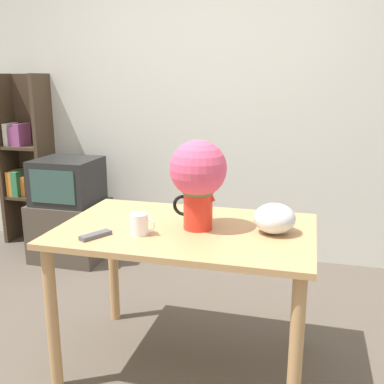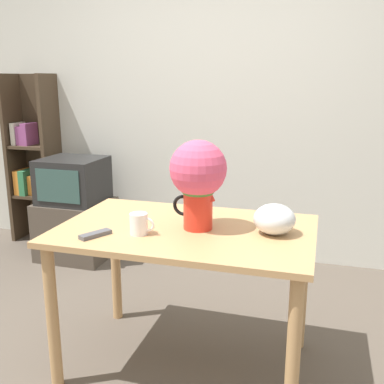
{
  "view_description": "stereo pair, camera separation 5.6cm",
  "coord_description": "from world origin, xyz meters",
  "px_view_note": "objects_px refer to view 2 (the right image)",
  "views": [
    {
      "loc": [
        0.82,
        -1.97,
        1.5
      ],
      "look_at": [
        0.26,
        0.1,
        0.96
      ],
      "focal_mm": 42.0,
      "sensor_mm": 36.0,
      "label": 1
    },
    {
      "loc": [
        0.87,
        -1.95,
        1.5
      ],
      "look_at": [
        0.26,
        0.1,
        0.96
      ],
      "focal_mm": 42.0,
      "sensor_mm": 36.0,
      "label": 2
    }
  ],
  "objects_px": {
    "flower_vase": "(198,176)",
    "coffee_mug": "(139,224)",
    "white_bowl": "(274,219)",
    "tv_set": "(73,180)"
  },
  "relations": [
    {
      "from": "flower_vase",
      "to": "coffee_mug",
      "type": "relative_size",
      "value": 3.61
    },
    {
      "from": "tv_set",
      "to": "white_bowl",
      "type": "bearing_deg",
      "value": -33.0
    },
    {
      "from": "flower_vase",
      "to": "tv_set",
      "type": "distance_m",
      "value": 1.9
    },
    {
      "from": "white_bowl",
      "to": "tv_set",
      "type": "relative_size",
      "value": 0.41
    },
    {
      "from": "flower_vase",
      "to": "coffee_mug",
      "type": "height_order",
      "value": "flower_vase"
    },
    {
      "from": "flower_vase",
      "to": "coffee_mug",
      "type": "xyz_separation_m",
      "value": [
        -0.24,
        -0.16,
        -0.21
      ]
    },
    {
      "from": "flower_vase",
      "to": "tv_set",
      "type": "xyz_separation_m",
      "value": [
        -1.43,
        1.2,
        -0.36
      ]
    },
    {
      "from": "coffee_mug",
      "to": "tv_set",
      "type": "bearing_deg",
      "value": 130.98
    },
    {
      "from": "flower_vase",
      "to": "coffee_mug",
      "type": "distance_m",
      "value": 0.36
    },
    {
      "from": "flower_vase",
      "to": "coffee_mug",
      "type": "bearing_deg",
      "value": -146.24
    }
  ]
}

